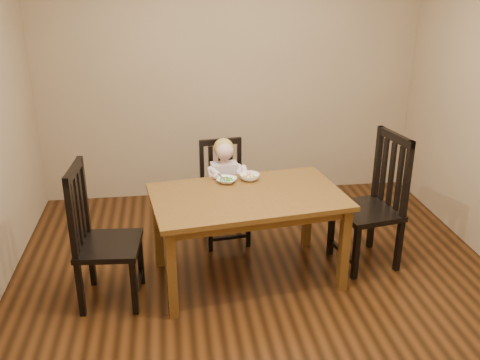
{
  "coord_description": "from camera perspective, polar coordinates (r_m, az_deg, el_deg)",
  "views": [
    {
      "loc": [
        -0.65,
        -3.53,
        2.37
      ],
      "look_at": [
        -0.13,
        0.25,
        0.84
      ],
      "focal_mm": 40.0,
      "sensor_mm": 36.0,
      "label": 1
    }
  ],
  "objects": [
    {
      "name": "room",
      "position": [
        3.73,
        2.56,
        5.99
      ],
      "size": [
        4.01,
        4.01,
        2.71
      ],
      "color": "#47250F",
      "rests_on": "ground"
    },
    {
      "name": "dining_table",
      "position": [
        4.15,
        0.81,
        -2.63
      ],
      "size": [
        1.57,
        1.07,
        0.73
      ],
      "rotation": [
        0.0,
        0.0,
        0.13
      ],
      "color": "#533213",
      "rests_on": "room"
    },
    {
      "name": "chair_child",
      "position": [
        4.85,
        -1.74,
        -1.49
      ],
      "size": [
        0.44,
        0.43,
        0.93
      ],
      "rotation": [
        0.0,
        0.0,
        3.26
      ],
      "color": "black",
      "rests_on": "room"
    },
    {
      "name": "chair_left",
      "position": [
        4.06,
        -14.64,
        -6.05
      ],
      "size": [
        0.48,
        0.5,
        1.08
      ],
      "rotation": [
        0.0,
        0.0,
        -1.65
      ],
      "color": "black",
      "rests_on": "room"
    },
    {
      "name": "chair_right",
      "position": [
        4.56,
        14.04,
        -2.43
      ],
      "size": [
        0.55,
        0.57,
        1.13
      ],
      "rotation": [
        0.0,
        0.0,
        1.76
      ],
      "color": "black",
      "rests_on": "room"
    },
    {
      "name": "toddler",
      "position": [
        4.75,
        -1.64,
        -0.2
      ],
      "size": [
        0.35,
        0.41,
        0.53
      ],
      "primitive_type": null,
      "rotation": [
        0.0,
        0.0,
        3.26
      ],
      "color": "silver",
      "rests_on": "chair_child"
    },
    {
      "name": "bowl_peas",
      "position": [
        4.34,
        -1.43,
        -0.03
      ],
      "size": [
        0.21,
        0.21,
        0.04
      ],
      "primitive_type": "imported",
      "rotation": [
        0.0,
        0.0,
        -0.42
      ],
      "color": "white",
      "rests_on": "dining_table"
    },
    {
      "name": "bowl_veg",
      "position": [
        4.39,
        1.02,
        0.34
      ],
      "size": [
        0.21,
        0.21,
        0.05
      ],
      "primitive_type": "imported",
      "rotation": [
        0.0,
        0.0,
        -0.31
      ],
      "color": "white",
      "rests_on": "dining_table"
    },
    {
      "name": "fork",
      "position": [
        4.3,
        -1.88,
        0.13
      ],
      "size": [
        0.07,
        0.12,
        0.05
      ],
      "rotation": [
        0.0,
        0.0,
        0.5
      ],
      "color": "silver",
      "rests_on": "bowl_peas"
    }
  ]
}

